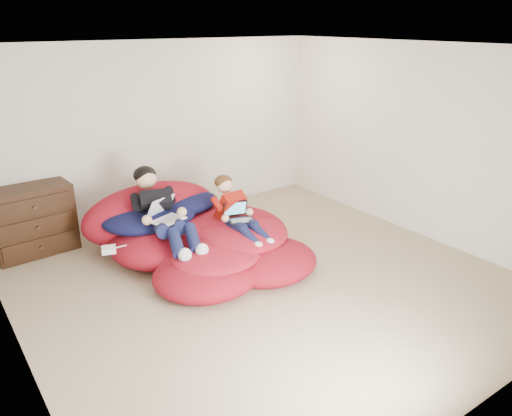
{
  "coord_description": "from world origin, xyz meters",
  "views": [
    {
      "loc": [
        -2.94,
        -3.98,
        2.75
      ],
      "look_at": [
        0.18,
        0.42,
        0.7
      ],
      "focal_mm": 35.0,
      "sensor_mm": 36.0,
      "label": 1
    }
  ],
  "objects_px": {
    "dresser": "(33,221)",
    "younger_boy": "(235,209)",
    "laptop_white": "(165,214)",
    "beanbag_pile": "(198,237)",
    "older_boy": "(160,207)",
    "laptop_black": "(238,215)"
  },
  "relations": [
    {
      "from": "dresser",
      "to": "younger_boy",
      "type": "relative_size",
      "value": 0.98
    },
    {
      "from": "beanbag_pile",
      "to": "laptop_white",
      "type": "xyz_separation_m",
      "value": [
        -0.39,
        0.05,
        0.38
      ]
    },
    {
      "from": "dresser",
      "to": "laptop_black",
      "type": "xyz_separation_m",
      "value": [
        1.99,
        -1.58,
        0.13
      ]
    },
    {
      "from": "laptop_white",
      "to": "laptop_black",
      "type": "xyz_separation_m",
      "value": [
        0.79,
        -0.34,
        -0.09
      ]
    },
    {
      "from": "beanbag_pile",
      "to": "laptop_white",
      "type": "relative_size",
      "value": 4.99
    },
    {
      "from": "older_boy",
      "to": "younger_boy",
      "type": "distance_m",
      "value": 0.89
    },
    {
      "from": "younger_boy",
      "to": "beanbag_pile",
      "type": "bearing_deg",
      "value": 150.13
    },
    {
      "from": "dresser",
      "to": "older_boy",
      "type": "distance_m",
      "value": 1.66
    },
    {
      "from": "beanbag_pile",
      "to": "laptop_black",
      "type": "xyz_separation_m",
      "value": [
        0.4,
        -0.3,
        0.29
      ]
    },
    {
      "from": "dresser",
      "to": "laptop_white",
      "type": "height_order",
      "value": "dresser"
    },
    {
      "from": "beanbag_pile",
      "to": "dresser",
      "type": "bearing_deg",
      "value": 141.0
    },
    {
      "from": "beanbag_pile",
      "to": "older_boy",
      "type": "xyz_separation_m",
      "value": [
        -0.39,
        0.17,
        0.42
      ]
    },
    {
      "from": "beanbag_pile",
      "to": "laptop_white",
      "type": "height_order",
      "value": "laptop_white"
    },
    {
      "from": "laptop_white",
      "to": "older_boy",
      "type": "bearing_deg",
      "value": 90.0
    },
    {
      "from": "older_boy",
      "to": "younger_boy",
      "type": "relative_size",
      "value": 1.36
    },
    {
      "from": "older_boy",
      "to": "laptop_white",
      "type": "distance_m",
      "value": 0.13
    },
    {
      "from": "laptop_white",
      "to": "beanbag_pile",
      "type": "bearing_deg",
      "value": -7.01
    },
    {
      "from": "laptop_black",
      "to": "beanbag_pile",
      "type": "bearing_deg",
      "value": 143.57
    },
    {
      "from": "dresser",
      "to": "younger_boy",
      "type": "distance_m",
      "value": 2.51
    },
    {
      "from": "laptop_white",
      "to": "laptop_black",
      "type": "bearing_deg",
      "value": -23.6
    },
    {
      "from": "older_boy",
      "to": "laptop_black",
      "type": "bearing_deg",
      "value": -30.7
    },
    {
      "from": "laptop_white",
      "to": "younger_boy",
      "type": "bearing_deg",
      "value": -19.46
    }
  ]
}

